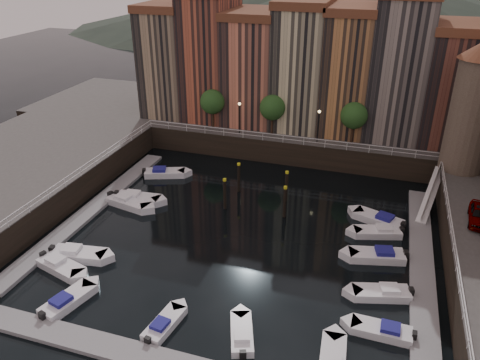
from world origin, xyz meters
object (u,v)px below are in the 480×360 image
(gangway, at_px, (431,192))
(boat_left_1, at_px, (78,254))
(boat_left_0, at_px, (60,266))
(boat_left_2, at_px, (128,202))
(corner_tower, at_px, (474,105))
(car_a, at_px, (480,215))
(mooring_pilings, at_px, (258,190))

(gangway, bearing_deg, boat_left_1, -147.83)
(boat_left_0, distance_m, boat_left_2, 11.49)
(gangway, height_order, boat_left_0, gangway)
(corner_tower, xyz_separation_m, gangway, (-2.90, -4.50, -8.28))
(gangway, height_order, boat_left_1, gangway)
(corner_tower, distance_m, boat_left_2, 37.11)
(corner_tower, bearing_deg, car_a, -87.67)
(boat_left_1, bearing_deg, boat_left_0, -110.58)
(boat_left_0, distance_m, boat_left_1, 1.94)
(boat_left_1, bearing_deg, car_a, 10.65)
(boat_left_1, bearing_deg, gangway, 23.35)
(corner_tower, height_order, boat_left_0, corner_tower)
(mooring_pilings, xyz_separation_m, boat_left_0, (-12.86, -16.05, -1.28))
(corner_tower, bearing_deg, boat_left_2, -157.68)
(mooring_pilings, xyz_separation_m, car_a, (20.60, -2.46, 2.11))
(corner_tower, height_order, mooring_pilings, corner_tower)
(gangway, height_order, mooring_pilings, gangway)
(boat_left_1, distance_m, car_a, 35.24)
(mooring_pilings, bearing_deg, boat_left_1, -131.38)
(mooring_pilings, height_order, car_a, car_a)
(boat_left_1, bearing_deg, boat_left_2, 84.25)
(boat_left_0, xyz_separation_m, car_a, (33.47, 13.59, 3.38))
(gangway, xyz_separation_m, boat_left_2, (-30.22, -9.10, -1.51))
(corner_tower, height_order, gangway, corner_tower)
(boat_left_2, bearing_deg, corner_tower, 33.73)
(boat_left_0, height_order, boat_left_1, boat_left_1)
(boat_left_1, height_order, boat_left_2, boat_left_2)
(gangway, xyz_separation_m, boat_left_0, (-30.10, -20.58, -1.54))
(boat_left_1, xyz_separation_m, boat_left_2, (-0.51, 9.59, 0.01))
(boat_left_2, relative_size, car_a, 1.22)
(car_a, bearing_deg, mooring_pilings, 178.70)
(mooring_pilings, distance_m, boat_left_0, 20.61)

